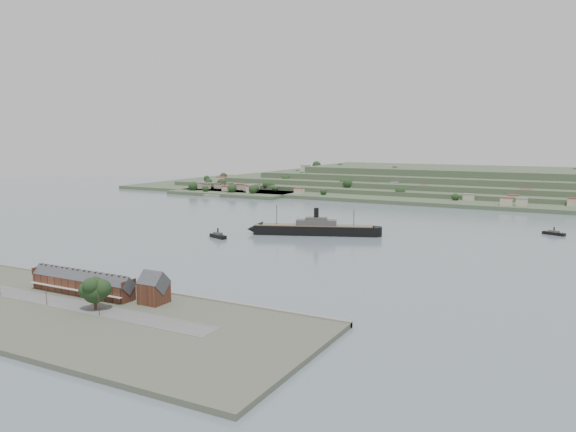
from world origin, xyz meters
The scene contains 10 objects.
ground centered at (0.00, 0.00, 0.00)m, with size 1400.00×1400.00×0.00m, color slate.
near_shore centered at (0.00, -186.75, 1.01)m, with size 220.00×80.00×2.60m.
terrace_row centered at (-10.00, -168.02, 6.84)m, with size 55.60×9.80×11.07m.
gabled_building centered at (27.50, -164.00, 8.19)m, with size 10.40×10.18×14.09m.
far_peninsula centered at (27.91, 393.10, 11.88)m, with size 760.00×309.00×30.00m.
steamship centered at (9.32, 25.38, 4.38)m, with size 94.72×44.51×23.73m.
tugboat centered at (-42.60, -17.31, 1.73)m, with size 16.19×9.63×7.08m.
ferry_west centered at (-195.55, 221.82, 1.38)m, with size 15.65×5.61×5.75m.
ferry_east centered at (166.62, 107.59, 1.42)m, with size 16.22×9.89×5.90m.
fig_tree centered at (13.05, -182.48, 10.43)m, with size 12.37×10.71×13.80m.
Camera 1 is at (183.46, -338.90, 71.26)m, focal length 35.00 mm.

